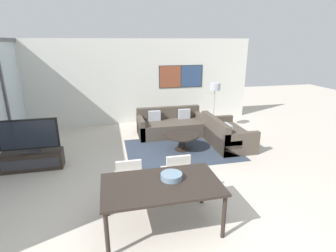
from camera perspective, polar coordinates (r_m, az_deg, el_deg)
wall_back at (r=8.97m, az=-6.72°, el=9.49°), size 8.03×0.09×2.80m
area_rug at (r=6.91m, az=3.02°, el=-5.14°), size 2.86×2.05×0.01m
tv_console at (r=6.57m, az=-27.33°, el=-6.65°), size 1.27×0.41×0.41m
television at (r=6.37m, az=-28.07°, el=-1.92°), size 1.22×0.20×0.75m
sofa_main at (r=7.97m, az=0.55°, el=0.11°), size 1.98×0.95×0.78m
sofa_side at (r=7.30m, az=12.30°, el=-2.07°), size 0.95×1.63×0.78m
coffee_table at (r=6.79m, az=3.06°, el=-2.74°), size 0.85×0.85×0.42m
dining_table at (r=3.96m, az=-1.42°, el=-13.22°), size 1.74×1.00×0.74m
dining_chair_left at (r=4.64m, az=-8.55°, el=-10.77°), size 0.46×0.46×0.86m
dining_chair_centre at (r=4.76m, az=1.83°, el=-9.80°), size 0.46×0.46×0.86m
fruit_bowl at (r=4.02m, az=0.75°, el=-10.80°), size 0.33×0.33×0.09m
floor_lamp at (r=8.17m, az=10.17°, el=7.54°), size 0.32×0.32×1.51m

